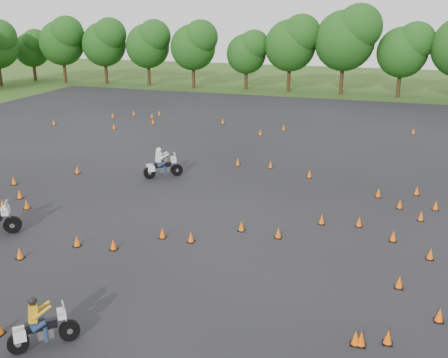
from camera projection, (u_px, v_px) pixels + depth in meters
ground at (197, 232)px, 22.29m from camera, size 140.00×140.00×0.00m
asphalt_pad at (235, 188)px, 27.70m from camera, size 62.00×62.00×0.00m
treeline at (353, 58)px, 51.03m from camera, size 86.97×32.36×10.94m
traffic_cones at (235, 189)px, 26.88m from camera, size 36.28×32.78×0.45m
rider_yellow at (43, 324)px, 14.46m from camera, size 1.94×1.85×1.58m
rider_white at (163, 162)px, 29.27m from camera, size 2.31×1.98×1.81m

